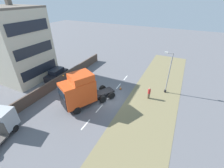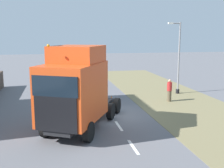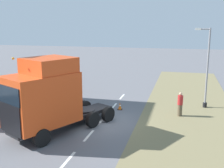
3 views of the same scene
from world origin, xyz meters
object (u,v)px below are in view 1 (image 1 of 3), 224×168
(lorry_cab, at_px, (80,91))
(lamp_post, at_px, (168,75))
(pedestrian, at_px, (149,93))
(traffic_cone_lead, at_px, (121,88))
(flatbed_truck, at_px, (0,123))
(parked_car, at_px, (57,75))

(lorry_cab, xyz_separation_m, lamp_post, (-9.70, -8.36, 0.55))
(pedestrian, relative_size, traffic_cone_lead, 3.11)
(lamp_post, bearing_deg, flatbed_truck, 47.87)
(lorry_cab, bearing_deg, parked_car, 0.75)
(lamp_post, bearing_deg, parked_car, 13.26)
(lorry_cab, xyz_separation_m, pedestrian, (-7.83, -5.64, -1.50))
(flatbed_truck, height_order, pedestrian, flatbed_truck)
(pedestrian, bearing_deg, lamp_post, -124.38)
(flatbed_truck, bearing_deg, lamp_post, 31.16)
(flatbed_truck, bearing_deg, lorry_cab, 41.23)
(lorry_cab, relative_size, parked_car, 1.67)
(flatbed_truck, distance_m, traffic_cone_lead, 15.95)
(flatbed_truck, bearing_deg, pedestrian, 29.76)
(lamp_post, height_order, traffic_cone_lead, lamp_post)
(traffic_cone_lead, bearing_deg, parked_car, 9.75)
(lorry_cab, distance_m, parked_car, 9.34)
(pedestrian, bearing_deg, lorry_cab, 35.75)
(traffic_cone_lead, bearing_deg, lamp_post, -160.81)
(parked_car, distance_m, traffic_cone_lead, 11.64)
(lamp_post, height_order, pedestrian, lamp_post)
(parked_car, xyz_separation_m, pedestrian, (-16.09, -1.50, -0.11))
(traffic_cone_lead, bearing_deg, pedestrian, 174.27)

